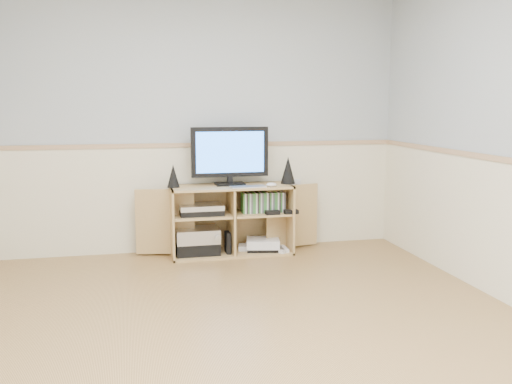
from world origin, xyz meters
TOP-DOWN VIEW (x-y plane):
  - room at (-0.06, 0.12)m, footprint 4.04×4.54m
  - media_cabinet at (0.32, 2.06)m, footprint 1.77×0.42m
  - monitor at (0.32, 2.06)m, footprint 0.73×0.18m
  - speaker_left at (-0.21, 2.03)m, footprint 0.11×0.11m
  - speaker_right at (0.88, 2.03)m, footprint 0.14×0.14m
  - keyboard at (0.45, 1.87)m, footprint 0.33×0.16m
  - mouse at (0.67, 1.87)m, footprint 0.10×0.07m
  - av_components at (0.01, 2.01)m, footprint 0.50×0.30m
  - game_consoles at (0.61, 1.99)m, footprint 0.46×0.32m
  - game_cases at (0.62, 1.99)m, footprint 0.41×0.13m
  - wall_outlet at (1.00, 2.23)m, footprint 0.12×0.03m

SIDE VIEW (x-z plane):
  - game_consoles at x=0.61m, z-range 0.02..0.13m
  - av_components at x=0.01m, z-range -0.01..0.45m
  - media_cabinet at x=0.32m, z-range 0.01..0.66m
  - game_cases at x=0.62m, z-range 0.39..0.58m
  - wall_outlet at x=1.00m, z-range 0.54..0.66m
  - keyboard at x=0.45m, z-range 0.65..0.66m
  - mouse at x=0.67m, z-range 0.65..0.69m
  - speaker_left at x=-0.21m, z-range 0.65..0.86m
  - speaker_right at x=0.88m, z-range 0.65..0.91m
  - monitor at x=0.32m, z-range 0.67..1.22m
  - room at x=-0.06m, z-range -0.05..2.49m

